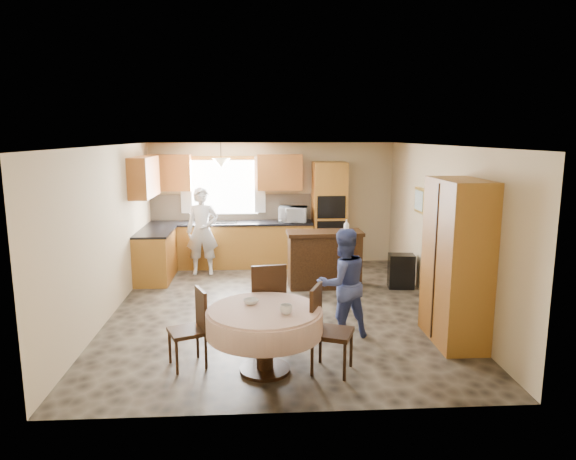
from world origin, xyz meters
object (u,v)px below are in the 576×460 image
(chair_back, at_px, (268,299))
(chair_right, at_px, (325,325))
(sideboard, at_px, (324,261))
(person_dining, at_px, (343,283))
(cupboard, at_px, (456,262))
(dining_table, at_px, (265,323))
(oven_tower, at_px, (329,214))
(chair_left, at_px, (193,324))
(person_sink, at_px, (202,231))

(chair_back, xyz_separation_m, chair_right, (0.63, -0.81, -0.04))
(sideboard, xyz_separation_m, person_dining, (-0.06, -2.28, 0.26))
(person_dining, bearing_deg, cupboard, 153.34)
(chair_right, bearing_deg, dining_table, 109.72)
(oven_tower, distance_m, dining_table, 5.00)
(sideboard, relative_size, chair_left, 1.45)
(cupboard, xyz_separation_m, dining_table, (-2.46, -0.74, -0.48))
(person_dining, bearing_deg, chair_back, -7.55)
(person_dining, bearing_deg, person_sink, -74.17)
(oven_tower, relative_size, cupboard, 1.00)
(cupboard, xyz_separation_m, person_dining, (-1.42, 0.23, -0.32))
(dining_table, bearing_deg, cupboard, 16.74)
(sideboard, distance_m, chair_left, 3.59)
(sideboard, height_order, person_sink, person_sink)
(person_sink, xyz_separation_m, person_dining, (2.16, -3.29, -0.11))
(chair_right, height_order, person_dining, person_dining)
(person_sink, relative_size, person_dining, 1.14)
(cupboard, xyz_separation_m, chair_right, (-1.78, -0.76, -0.51))
(chair_left, distance_m, chair_back, 1.05)
(sideboard, distance_m, chair_right, 3.30)
(sideboard, distance_m, person_sink, 2.47)
(chair_right, bearing_deg, chair_back, 59.30)
(dining_table, height_order, person_sink, person_sink)
(dining_table, xyz_separation_m, chair_left, (-0.82, 0.22, -0.08))
(oven_tower, xyz_separation_m, chair_left, (-2.22, -4.56, -0.56))
(chair_left, distance_m, chair_right, 1.53)
(chair_back, xyz_separation_m, person_dining, (0.99, 0.17, 0.14))
(dining_table, xyz_separation_m, chair_right, (0.69, -0.02, -0.03))
(sideboard, xyz_separation_m, cupboard, (1.36, -2.51, 0.59))
(chair_right, bearing_deg, chair_left, 102.25)
(cupboard, bearing_deg, dining_table, -163.26)
(oven_tower, height_order, chair_left, oven_tower)
(cupboard, xyz_separation_m, chair_back, (-2.41, 0.05, -0.47))
(dining_table, bearing_deg, chair_back, 86.35)
(chair_right, distance_m, person_dining, 1.07)
(person_dining, bearing_deg, oven_tower, -112.77)
(person_dining, bearing_deg, chair_right, 52.62)
(dining_table, relative_size, person_sink, 0.78)
(chair_left, bearing_deg, chair_right, 58.26)
(oven_tower, xyz_separation_m, person_sink, (-2.51, -0.53, -0.22))
(sideboard, distance_m, person_dining, 2.30)
(chair_back, bearing_deg, person_sink, -79.53)
(person_dining, bearing_deg, sideboard, -109.01)
(person_sink, bearing_deg, chair_left, -86.55)
(chair_right, bearing_deg, sideboard, 14.10)
(sideboard, relative_size, cupboard, 0.62)
(dining_table, distance_m, chair_right, 0.69)
(sideboard, height_order, person_dining, person_dining)
(chair_left, xyz_separation_m, person_sink, (-0.30, 4.03, 0.34))
(oven_tower, bearing_deg, cupboard, -75.17)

